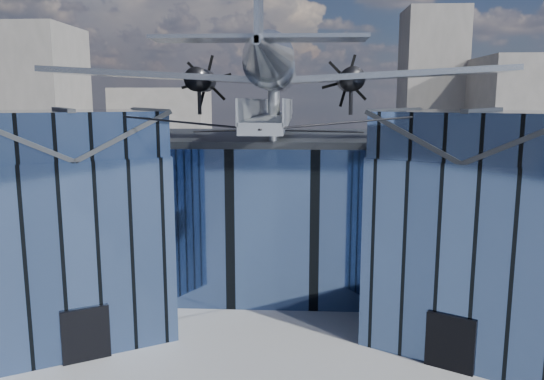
{
  "coord_description": "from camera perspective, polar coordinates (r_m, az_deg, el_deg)",
  "views": [
    {
      "loc": [
        1.55,
        -27.53,
        12.24
      ],
      "look_at": [
        0.0,
        2.0,
        7.2
      ],
      "focal_mm": 35.0,
      "sensor_mm": 36.0,
      "label": 1
    }
  ],
  "objects": [
    {
      "name": "ground_plane",
      "position": [
        30.17,
        -0.2,
        -14.27
      ],
      "size": [
        120.0,
        120.0,
        0.0
      ],
      "primitive_type": "plane",
      "color": "gray"
    },
    {
      "name": "museum",
      "position": [
        34.05,
        0.34,
        -1.68
      ],
      "size": [
        32.88,
        24.5,
        17.6
      ],
      "color": "#435C89",
      "rests_on": "ground"
    },
    {
      "name": "bg_towers",
      "position": [
        78.05,
        2.96,
        8.02
      ],
      "size": [
        77.0,
        24.5,
        26.0
      ],
      "color": "slate",
      "rests_on": "ground"
    }
  ]
}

